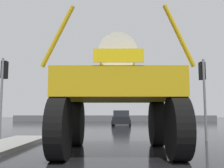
% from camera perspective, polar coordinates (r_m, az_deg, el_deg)
% --- Properties ---
extents(ground_plane, '(120.00, 120.00, 0.00)m').
position_cam_1_polar(ground_plane, '(19.74, 0.28, -10.00)').
color(ground_plane, black).
extents(oversize_sprayer, '(4.15, 5.03, 4.20)m').
position_cam_1_polar(oversize_sprayer, '(8.64, 1.18, -2.09)').
color(oversize_sprayer, black).
rests_on(oversize_sprayer, ground).
extents(sedan_ahead, '(2.03, 4.17, 1.52)m').
position_cam_1_polar(sedan_ahead, '(27.09, 2.09, -7.50)').
color(sedan_ahead, black).
rests_on(sedan_ahead, ground).
extents(traffic_signal_near_left, '(0.24, 0.54, 3.83)m').
position_cam_1_polar(traffic_signal_near_left, '(13.38, -22.62, 0.75)').
color(traffic_signal_near_left, slate).
rests_on(traffic_signal_near_left, ground).
extents(traffic_signal_near_right, '(0.24, 0.54, 3.75)m').
position_cam_1_polar(traffic_signal_near_right, '(12.94, 19.24, 0.59)').
color(traffic_signal_near_right, slate).
rests_on(traffic_signal_near_right, ground).
extents(traffic_signal_far_left, '(0.24, 0.55, 4.14)m').
position_cam_1_polar(traffic_signal_far_left, '(32.67, 10.20, -3.16)').
color(traffic_signal_far_left, slate).
rests_on(traffic_signal_far_left, ground).
extents(roadside_barrier, '(30.46, 0.24, 0.90)m').
position_cam_1_polar(roadside_barrier, '(39.28, 0.53, -7.54)').
color(roadside_barrier, '#59595B').
rests_on(roadside_barrier, ground).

